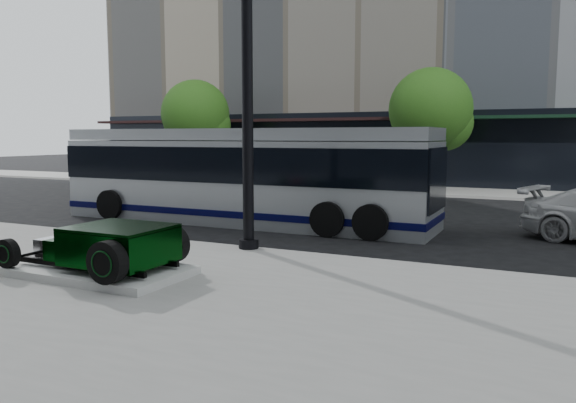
% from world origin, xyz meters
% --- Properties ---
extents(ground, '(120.00, 120.00, 0.00)m').
position_xyz_m(ground, '(0.00, 0.00, 0.00)').
color(ground, black).
rests_on(ground, ground).
extents(sidewalk_far, '(70.00, 4.00, 0.12)m').
position_xyz_m(sidewalk_far, '(0.00, 14.00, 0.06)').
color(sidewalk_far, gray).
rests_on(sidewalk_far, ground).
extents(street_trees, '(29.80, 3.80, 5.70)m').
position_xyz_m(street_trees, '(1.15, 13.07, 3.77)').
color(street_trees, black).
rests_on(street_trees, sidewalk_far).
extents(display_plinth, '(3.40, 1.80, 0.15)m').
position_xyz_m(display_plinth, '(-1.33, -5.59, 0.20)').
color(display_plinth, silver).
rests_on(display_plinth, sidewalk_near).
extents(hot_rod, '(3.22, 2.00, 0.81)m').
position_xyz_m(hot_rod, '(-1.00, -5.59, 0.70)').
color(hot_rod, black).
rests_on(hot_rod, display_plinth).
extents(lamppost, '(0.46, 0.46, 8.38)m').
position_xyz_m(lamppost, '(-0.01, -2.20, 3.99)').
color(lamppost, black).
rests_on(lamppost, sidewalk_near).
extents(transit_bus, '(12.12, 2.88, 2.92)m').
position_xyz_m(transit_bus, '(-2.52, 1.85, 1.49)').
color(transit_bus, '#A7ACB1').
rests_on(transit_bus, ground).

